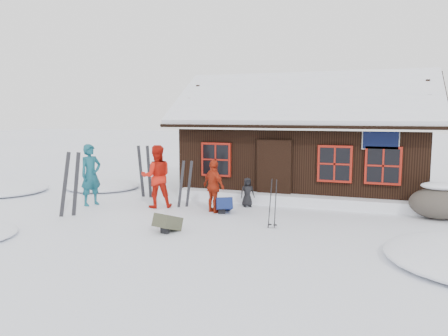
{
  "coord_description": "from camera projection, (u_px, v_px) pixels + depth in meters",
  "views": [
    {
      "loc": [
        4.02,
        -11.27,
        2.87
      ],
      "look_at": [
        -0.21,
        0.71,
        1.3
      ],
      "focal_mm": 35.0,
      "sensor_mm": 36.0,
      "label": 1
    }
  ],
  "objects": [
    {
      "name": "ski_pair_mid",
      "position": [
        145.0,
        172.0,
        15.13
      ],
      "size": [
        0.53,
        0.13,
        1.85
      ],
      "rotation": [
        0.0,
        0.0,
        0.11
      ],
      "color": "black",
      "rests_on": "ground"
    },
    {
      "name": "ground",
      "position": [
        223.0,
        217.0,
        12.23
      ],
      "size": [
        120.0,
        120.0,
        0.0
      ],
      "primitive_type": "plane",
      "color": "white",
      "rests_on": "ground"
    },
    {
      "name": "snow_drift",
      "position": [
        291.0,
        200.0,
        13.82
      ],
      "size": [
        7.6,
        0.6,
        0.35
      ],
      "primitive_type": "cube",
      "color": "white",
      "rests_on": "ground"
    },
    {
      "name": "skier_teal",
      "position": [
        91.0,
        175.0,
        13.74
      ],
      "size": [
        0.69,
        0.83,
        1.94
      ],
      "primitive_type": "imported",
      "rotation": [
        0.0,
        0.0,
        1.2
      ],
      "color": "#134F5E",
      "rests_on": "ground"
    },
    {
      "name": "ski_pair_left",
      "position": [
        70.0,
        185.0,
        12.26
      ],
      "size": [
        0.64,
        0.3,
        1.88
      ],
      "rotation": [
        0.0,
        0.0,
        0.37
      ],
      "color": "black",
      "rests_on": "ground"
    },
    {
      "name": "skier_orange_left",
      "position": [
        157.0,
        176.0,
        13.42
      ],
      "size": [
        1.19,
        1.12,
        1.93
      ],
      "primitive_type": "imported",
      "rotation": [
        0.0,
        0.0,
        3.7
      ],
      "color": "red",
      "rests_on": "ground"
    },
    {
      "name": "skier_orange_right",
      "position": [
        214.0,
        186.0,
        12.73
      ],
      "size": [
        0.97,
        0.81,
        1.55
      ],
      "primitive_type": "imported",
      "rotation": [
        0.0,
        0.0,
        2.57
      ],
      "color": "#AB2811",
      "rests_on": "ground"
    },
    {
      "name": "backpack_olive",
      "position": [
        168.0,
        225.0,
        10.69
      ],
      "size": [
        0.6,
        0.7,
        0.33
      ],
      "primitive_type": "cube",
      "rotation": [
        0.0,
        0.0,
        -0.28
      ],
      "color": "#40412E",
      "rests_on": "ground"
    },
    {
      "name": "mountain_hut",
      "position": [
        306.0,
        149.0,
        16.2
      ],
      "size": [
        8.9,
        6.09,
        4.42
      ],
      "color": "black",
      "rests_on": "ground"
    },
    {
      "name": "snow_mounds",
      "position": [
        293.0,
        208.0,
        13.43
      ],
      "size": [
        20.6,
        13.2,
        0.48
      ],
      "color": "white",
      "rests_on": "ground"
    },
    {
      "name": "ski_poles",
      "position": [
        273.0,
        204.0,
        11.01
      ],
      "size": [
        0.23,
        0.11,
        1.29
      ],
      "color": "black",
      "rests_on": "ground"
    },
    {
      "name": "boulder",
      "position": [
        439.0,
        202.0,
        11.99
      ],
      "size": [
        1.57,
        1.18,
        0.91
      ],
      "color": "#504940",
      "rests_on": "ground"
    },
    {
      "name": "skier_crouched",
      "position": [
        247.0,
        192.0,
        13.57
      ],
      "size": [
        0.53,
        0.49,
        0.91
      ],
      "primitive_type": "imported",
      "rotation": [
        0.0,
        0.0,
        0.58
      ],
      "color": "black",
      "rests_on": "ground"
    },
    {
      "name": "backpack_blue",
      "position": [
        224.0,
        207.0,
        12.79
      ],
      "size": [
        0.69,
        0.75,
        0.33
      ],
      "primitive_type": "cube",
      "rotation": [
        0.0,
        0.0,
        0.48
      ],
      "color": "navy",
      "rests_on": "ground"
    },
    {
      "name": "ski_pair_right",
      "position": [
        185.0,
        185.0,
        13.5
      ],
      "size": [
        0.48,
        0.23,
        1.5
      ],
      "rotation": [
        0.0,
        0.0,
        0.4
      ],
      "color": "black",
      "rests_on": "ground"
    }
  ]
}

